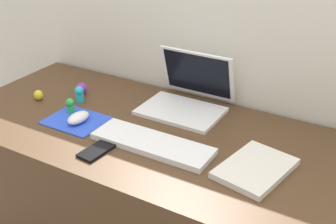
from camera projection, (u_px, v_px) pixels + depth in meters
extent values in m
cube|color=silver|center=(220.00, 107.00, 1.80)|extent=(2.89, 0.05, 1.39)
cube|color=#4C331E|center=(175.00, 222.00, 1.66)|extent=(1.69, 0.67, 0.74)
cube|color=white|center=(181.00, 111.00, 1.65)|extent=(0.30, 0.21, 0.01)
cube|color=white|center=(198.00, 74.00, 1.70)|extent=(0.30, 0.06, 0.19)
cube|color=black|center=(197.00, 74.00, 1.70)|extent=(0.27, 0.05, 0.17)
cube|color=white|center=(152.00, 143.00, 1.44)|extent=(0.41, 0.13, 0.02)
cube|color=blue|center=(76.00, 120.00, 1.59)|extent=(0.21, 0.17, 0.00)
ellipsoid|color=white|center=(78.00, 118.00, 1.57)|extent=(0.06, 0.10, 0.03)
cube|color=black|center=(97.00, 150.00, 1.41)|extent=(0.08, 0.13, 0.01)
cube|color=silver|center=(255.00, 168.00, 1.31)|extent=(0.21, 0.27, 0.02)
cylinder|color=#28B7CC|center=(80.00, 98.00, 1.73)|extent=(0.03, 0.03, 0.03)
sphere|color=#28B7CC|center=(79.00, 91.00, 1.71)|extent=(0.03, 0.03, 0.03)
ellipsoid|color=purple|center=(81.00, 89.00, 1.79)|extent=(0.04, 0.04, 0.05)
cylinder|color=green|center=(71.00, 109.00, 1.65)|extent=(0.03, 0.03, 0.03)
sphere|color=green|center=(70.00, 102.00, 1.63)|extent=(0.03, 0.03, 0.03)
ellipsoid|color=yellow|center=(38.00, 95.00, 1.74)|extent=(0.04, 0.04, 0.04)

